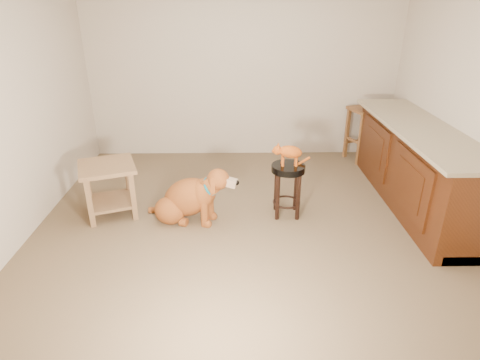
{
  "coord_description": "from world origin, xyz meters",
  "views": [
    {
      "loc": [
        -0.15,
        -3.9,
        2.24
      ],
      "look_at": [
        -0.09,
        -0.01,
        0.45
      ],
      "focal_mm": 30.0,
      "sensor_mm": 36.0,
      "label": 1
    }
  ],
  "objects_px": {
    "padded_stool": "(288,180)",
    "tabby_kitten": "(288,152)",
    "golden_retriever": "(189,198)",
    "wood_stool": "(364,133)",
    "side_table": "(109,182)"
  },
  "relations": [
    {
      "from": "padded_stool",
      "to": "wood_stool",
      "type": "bearing_deg",
      "value": 51.3
    },
    {
      "from": "side_table",
      "to": "golden_retriever",
      "type": "xyz_separation_m",
      "value": [
        0.88,
        -0.14,
        -0.14
      ]
    },
    {
      "from": "golden_retriever",
      "to": "tabby_kitten",
      "type": "bearing_deg",
      "value": 22.37
    },
    {
      "from": "padded_stool",
      "to": "tabby_kitten",
      "type": "distance_m",
      "value": 0.32
    },
    {
      "from": "wood_stool",
      "to": "side_table",
      "type": "relative_size",
      "value": 1.06
    },
    {
      "from": "tabby_kitten",
      "to": "golden_retriever",
      "type": "bearing_deg",
      "value": -173.36
    },
    {
      "from": "side_table",
      "to": "golden_retriever",
      "type": "relative_size",
      "value": 0.72
    },
    {
      "from": "wood_stool",
      "to": "golden_retriever",
      "type": "relative_size",
      "value": 0.77
    },
    {
      "from": "wood_stool",
      "to": "golden_retriever",
      "type": "xyz_separation_m",
      "value": [
        -2.4,
        -1.75,
        -0.15
      ]
    },
    {
      "from": "wood_stool",
      "to": "side_table",
      "type": "distance_m",
      "value": 3.66
    },
    {
      "from": "wood_stool",
      "to": "tabby_kitten",
      "type": "relative_size",
      "value": 1.81
    },
    {
      "from": "golden_retriever",
      "to": "padded_stool",
      "type": "bearing_deg",
      "value": 22.25
    },
    {
      "from": "padded_stool",
      "to": "tabby_kitten",
      "type": "relative_size",
      "value": 1.38
    },
    {
      "from": "golden_retriever",
      "to": "wood_stool",
      "type": "bearing_deg",
      "value": 53.39
    },
    {
      "from": "tabby_kitten",
      "to": "wood_stool",
      "type": "bearing_deg",
      "value": 52.64
    }
  ]
}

